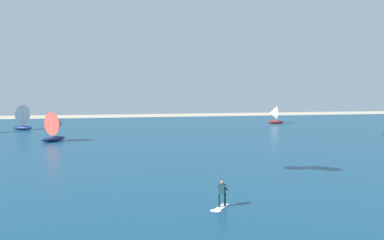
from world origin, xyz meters
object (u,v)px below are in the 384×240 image
(sailboat_near_shore, at_px, (19,117))
(sailboat_far_right, at_px, (273,115))
(sailboat_anchored_offshore, at_px, (56,126))
(kitesurfer, at_px, (221,198))

(sailboat_near_shore, bearing_deg, sailboat_far_right, 3.64)
(sailboat_anchored_offshore, bearing_deg, sailboat_near_shore, 116.21)
(sailboat_near_shore, bearing_deg, sailboat_anchored_offshore, -63.79)
(kitesurfer, bearing_deg, sailboat_anchored_offshore, 112.33)
(kitesurfer, height_order, sailboat_anchored_offshore, sailboat_anchored_offshore)
(kitesurfer, height_order, sailboat_near_shore, sailboat_near_shore)
(kitesurfer, distance_m, sailboat_near_shore, 57.46)
(kitesurfer, bearing_deg, sailboat_near_shore, 113.67)
(sailboat_near_shore, distance_m, sailboat_far_right, 50.34)
(sailboat_anchored_offshore, bearing_deg, kitesurfer, -67.67)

